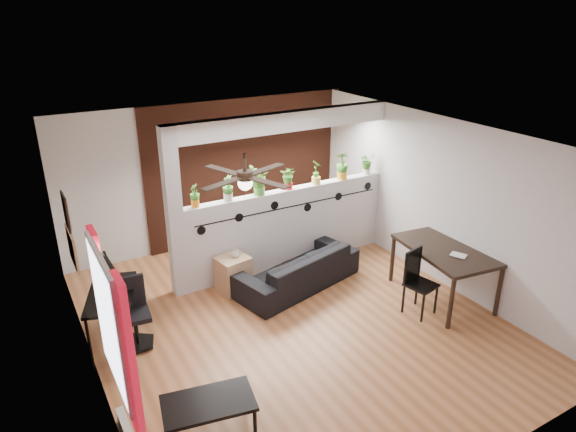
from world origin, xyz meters
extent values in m
cube|color=brown|center=(0.00, 0.00, -0.05)|extent=(6.30, 7.10, 0.10)
cube|color=#B7B7BA|center=(0.00, 3.02, 1.30)|extent=(6.30, 0.04, 2.90)
cube|color=#B7B7BA|center=(0.00, -3.02, 1.30)|extent=(6.30, 0.04, 2.90)
cube|color=#B7B7BA|center=(-2.62, 0.00, 1.30)|extent=(0.04, 7.10, 2.90)
cube|color=#B7B7BA|center=(2.62, 0.00, 1.30)|extent=(0.04, 7.10, 2.90)
cube|color=white|center=(0.00, 0.00, 2.65)|extent=(6.30, 7.10, 0.10)
cube|color=#BCBCC1|center=(0.80, 1.50, 0.68)|extent=(3.60, 0.18, 1.35)
cube|color=silver|center=(0.80, 1.50, 2.45)|extent=(3.60, 0.18, 0.30)
cube|color=#BCBCC1|center=(-1.11, 1.50, 1.30)|extent=(0.22, 0.20, 2.60)
cube|color=#AE5032|center=(0.80, 2.97, 1.30)|extent=(3.90, 0.05, 2.60)
cube|color=black|center=(0.80, 1.40, 1.08)|extent=(3.31, 0.01, 0.02)
cylinder|color=black|center=(-0.75, 1.40, 1.00)|extent=(0.14, 0.01, 0.14)
cylinder|color=black|center=(-0.13, 1.40, 1.08)|extent=(0.14, 0.01, 0.14)
cylinder|color=black|center=(0.49, 1.40, 1.16)|extent=(0.14, 0.01, 0.14)
cylinder|color=black|center=(1.11, 1.40, 1.00)|extent=(0.14, 0.01, 0.14)
cylinder|color=black|center=(1.73, 1.40, 1.08)|extent=(0.14, 0.01, 0.14)
cylinder|color=black|center=(2.35, 1.40, 1.16)|extent=(0.14, 0.01, 0.14)
cube|color=white|center=(-2.58, -1.20, 1.55)|extent=(0.02, 0.95, 1.25)
cube|color=silver|center=(-2.57, -1.20, 1.55)|extent=(0.04, 1.05, 1.35)
cube|color=red|center=(-2.53, -1.70, 1.45)|extent=(0.06, 0.30, 1.55)
cube|color=red|center=(-2.53, -0.70, 1.45)|extent=(0.06, 0.30, 1.55)
cube|color=#A5784F|center=(-2.58, 0.95, 1.35)|extent=(0.03, 0.60, 0.45)
cube|color=#8C7259|center=(-2.58, 0.90, 1.85)|extent=(0.03, 0.30, 0.40)
cube|color=black|center=(-2.58, 0.90, 1.85)|extent=(0.02, 0.34, 0.44)
cylinder|color=black|center=(-0.80, -0.30, 2.50)|extent=(0.04, 0.04, 0.20)
cylinder|color=black|center=(-0.80, -0.30, 2.35)|extent=(0.18, 0.18, 0.10)
sphere|color=white|center=(-0.80, -0.30, 2.26)|extent=(0.17, 0.17, 0.17)
cube|color=black|center=(-0.48, -0.18, 2.34)|extent=(0.55, 0.29, 0.01)
cube|color=black|center=(-0.92, 0.02, 2.34)|extent=(0.29, 0.55, 0.01)
cube|color=black|center=(-1.12, -0.42, 2.34)|extent=(0.55, 0.29, 0.01)
cube|color=black|center=(-0.68, -0.62, 2.34)|extent=(0.29, 0.55, 0.01)
cylinder|color=orange|center=(-0.78, 1.50, 1.41)|extent=(0.12, 0.12, 0.12)
imported|color=#245919|center=(-0.78, 1.50, 1.58)|extent=(0.19, 0.21, 0.26)
cylinder|color=white|center=(-0.25, 1.50, 1.41)|extent=(0.14, 0.14, 0.12)
imported|color=#245919|center=(-0.25, 1.50, 1.60)|extent=(0.17, 0.21, 0.30)
cylinder|color=#469034|center=(0.27, 1.50, 1.41)|extent=(0.17, 0.17, 0.12)
imported|color=#245919|center=(0.27, 1.50, 1.64)|extent=(0.30, 0.32, 0.37)
cylinder|color=red|center=(0.80, 1.50, 1.41)|extent=(0.13, 0.13, 0.12)
imported|color=#245919|center=(0.80, 1.50, 1.59)|extent=(0.24, 0.24, 0.28)
cylinder|color=#ECCF53|center=(1.33, 1.50, 1.41)|extent=(0.15, 0.15, 0.12)
imported|color=#245919|center=(1.33, 1.50, 1.61)|extent=(0.17, 0.21, 0.31)
cylinder|color=orange|center=(1.85, 1.50, 1.41)|extent=(0.17, 0.17, 0.12)
imported|color=#245919|center=(1.85, 1.50, 1.63)|extent=(0.30, 0.27, 0.36)
cylinder|color=white|center=(2.38, 1.50, 1.41)|extent=(0.14, 0.14, 0.12)
imported|color=#245919|center=(2.38, 1.50, 1.60)|extent=(0.20, 0.16, 0.29)
imported|color=black|center=(0.56, 0.79, 0.29)|extent=(2.08, 1.21, 0.57)
cube|color=#A88059|center=(-0.38, 1.16, 0.28)|extent=(0.52, 0.48, 0.56)
imported|color=gray|center=(-0.33, 1.16, 0.61)|extent=(0.12, 0.12, 0.09)
cube|color=black|center=(-2.25, 0.69, 0.74)|extent=(0.86, 1.17, 0.04)
cylinder|color=black|center=(-2.63, 0.31, 0.36)|extent=(0.04, 0.04, 0.72)
cylinder|color=black|center=(-2.18, 0.16, 0.36)|extent=(0.04, 0.04, 0.72)
cylinder|color=black|center=(-2.32, 1.22, 0.36)|extent=(0.04, 0.04, 0.72)
cylinder|color=black|center=(-1.87, 1.07, 0.36)|extent=(0.04, 0.04, 0.72)
imported|color=black|center=(-2.25, 0.84, 0.86)|extent=(0.36, 0.07, 0.20)
cylinder|color=black|center=(-2.04, 0.50, 0.04)|extent=(0.48, 0.48, 0.04)
cylinder|color=black|center=(-2.04, 0.50, 0.24)|extent=(0.06, 0.06, 0.40)
cube|color=black|center=(-2.04, 0.50, 0.46)|extent=(0.43, 0.43, 0.06)
cube|color=black|center=(-2.02, 0.67, 0.72)|extent=(0.37, 0.10, 0.44)
cube|color=black|center=(2.25, -0.58, 0.79)|extent=(1.09, 1.60, 0.05)
cylinder|color=black|center=(1.75, -1.23, 0.38)|extent=(0.06, 0.06, 0.76)
cylinder|color=black|center=(2.57, -1.34, 0.38)|extent=(0.06, 0.06, 0.76)
cylinder|color=black|center=(1.93, 0.17, 0.38)|extent=(0.06, 0.06, 0.76)
cylinder|color=black|center=(2.75, 0.07, 0.38)|extent=(0.06, 0.06, 0.76)
imported|color=gray|center=(2.15, -0.88, 0.83)|extent=(0.23, 0.26, 0.02)
cube|color=black|center=(1.66, -0.75, 0.46)|extent=(0.46, 0.46, 0.03)
cube|color=black|center=(1.62, -0.58, 0.71)|extent=(0.36, 0.11, 0.49)
cube|color=black|center=(1.54, -0.94, 0.23)|extent=(0.03, 0.03, 0.46)
cube|color=black|center=(1.85, -0.87, 0.23)|extent=(0.03, 0.03, 0.46)
cube|color=black|center=(1.47, -0.62, 0.47)|extent=(0.03, 0.03, 0.93)
cube|color=black|center=(1.79, -0.55, 0.47)|extent=(0.03, 0.03, 0.93)
cube|color=black|center=(-1.78, -1.36, 0.41)|extent=(1.00, 0.68, 0.04)
cylinder|color=black|center=(-1.41, -1.65, 0.20)|extent=(0.04, 0.04, 0.39)
cylinder|color=black|center=(-2.16, -1.07, 0.20)|extent=(0.04, 0.04, 0.39)
cylinder|color=black|center=(-1.33, -1.23, 0.20)|extent=(0.04, 0.04, 0.39)
camera|label=1|loc=(-3.10, -5.25, 4.12)|focal=32.00mm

